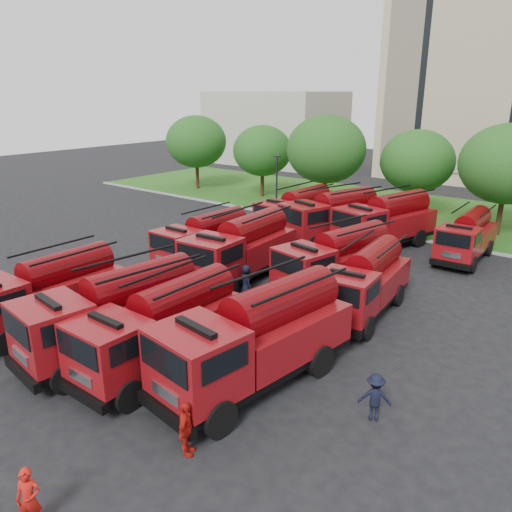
{
  "coord_description": "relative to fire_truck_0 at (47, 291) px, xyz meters",
  "views": [
    {
      "loc": [
        14.05,
        -15.7,
        10.03
      ],
      "look_at": [
        -1.44,
        3.74,
        1.8
      ],
      "focal_mm": 35.0,
      "sensor_mm": 36.0,
      "label": 1
    }
  ],
  "objects": [
    {
      "name": "fire_truck_1",
      "position": [
        4.51,
        0.33,
        0.13
      ],
      "size": [
        3.49,
        7.86,
        3.47
      ],
      "rotation": [
        0.0,
        0.0,
        -0.12
      ],
      "color": "black",
      "rests_on": "ground"
    },
    {
      "name": "firefighter_4",
      "position": [
        4.8,
        8.02,
        -1.61
      ],
      "size": [
        0.98,
        0.87,
        1.68
      ],
      "primitive_type": "imported",
      "rotation": [
        0.0,
        0.0,
        2.63
      ],
      "color": "black",
      "rests_on": "ground"
    },
    {
      "name": "tree_4",
      "position": [
        11.94,
        27.97,
        3.61
      ],
      "size": [
        6.55,
        6.55,
        8.01
      ],
      "color": "#382314",
      "rests_on": "ground"
    },
    {
      "name": "fire_truck_5",
      "position": [
        3.04,
        9.72,
        0.17
      ],
      "size": [
        3.33,
        7.98,
        3.55
      ],
      "rotation": [
        0.0,
        0.0,
        0.08
      ],
      "color": "black",
      "rests_on": "ground"
    },
    {
      "name": "curb",
      "position": [
        5.94,
        23.37,
        -1.54
      ],
      "size": [
        70.0,
        0.3,
        0.14
      ],
      "primitive_type": "cube",
      "color": "gray",
      "rests_on": "ground"
    },
    {
      "name": "fire_truck_6",
      "position": [
        8.01,
        11.53,
        0.07
      ],
      "size": [
        3.95,
        7.67,
        3.33
      ],
      "rotation": [
        0.0,
        0.0,
        -0.21
      ],
      "color": "black",
      "rests_on": "ground"
    },
    {
      "name": "tree_1",
      "position": [
        -10.06,
        28.47,
        2.94
      ],
      "size": [
        5.71,
        5.71,
        6.98
      ],
      "color": "#382314",
      "rests_on": "ground"
    },
    {
      "name": "tree_3",
      "position": [
        4.94,
        29.47,
        3.07
      ],
      "size": [
        5.88,
        5.88,
        7.19
      ],
      "color": "#382314",
      "rests_on": "ground"
    },
    {
      "name": "fire_truck_2",
      "position": [
        6.78,
        0.76,
        0.05
      ],
      "size": [
        2.74,
        7.28,
        3.3
      ],
      "rotation": [
        0.0,
        0.0,
        0.01
      ],
      "color": "black",
      "rests_on": "ground"
    },
    {
      "name": "tree_2",
      "position": [
        -2.06,
        26.97,
        3.74
      ],
      "size": [
        6.72,
        6.72,
        8.22
      ],
      "color": "#382314",
      "rests_on": "ground"
    },
    {
      "name": "firefighter_5",
      "position": [
        10.16,
        11.4,
        -1.61
      ],
      "size": [
        1.71,
        0.93,
        1.76
      ],
      "primitive_type": "imported",
      "rotation": [
        0.0,
        0.0,
        3.28
      ],
      "color": "black",
      "rests_on": "ground"
    },
    {
      "name": "fire_truck_11",
      "position": [
        11.72,
        21.12,
        -0.12
      ],
      "size": [
        2.59,
        6.59,
        2.96
      ],
      "rotation": [
        0.0,
        0.0,
        0.04
      ],
      "color": "black",
      "rests_on": "ground"
    },
    {
      "name": "lawn",
      "position": [
        5.94,
        31.47,
        -1.55
      ],
      "size": [
        70.0,
        16.0,
        0.12
      ],
      "primitive_type": "cube",
      "color": "#1C4A13",
      "rests_on": "ground"
    },
    {
      "name": "fire_truck_9",
      "position": [
        3.26,
        19.24,
        0.19
      ],
      "size": [
        4.7,
        8.27,
        3.57
      ],
      "rotation": [
        0.0,
        0.0,
        -0.27
      ],
      "color": "black",
      "rests_on": "ground"
    },
    {
      "name": "lamp_post_0",
      "position": [
        -4.06,
        22.67,
        1.29
      ],
      "size": [
        0.6,
        0.25,
        5.11
      ],
      "color": "black",
      "rests_on": "ground"
    },
    {
      "name": "side_building",
      "position": [
        -24.06,
        49.47,
        3.39
      ],
      "size": [
        18.0,
        12.0,
        10.0
      ],
      "primitive_type": "cube",
      "color": "#AEAB9B",
      "rests_on": "ground"
    },
    {
      "name": "fire_truck_4",
      "position": [
        -0.28,
        10.31,
        -0.04
      ],
      "size": [
        2.54,
        6.86,
        3.12
      ],
      "rotation": [
        0.0,
        0.0,
        -0.0
      ],
      "color": "black",
      "rests_on": "ground"
    },
    {
      "name": "tree_0",
      "position": [
        -18.06,
        27.47,
        3.41
      ],
      "size": [
        6.3,
        6.3,
        7.7
      ],
      "color": "#382314",
      "rests_on": "ground"
    },
    {
      "name": "fire_truck_3",
      "position": [
        10.23,
        2.07,
        0.21
      ],
      "size": [
        3.67,
        8.22,
        3.62
      ],
      "rotation": [
        0.0,
        0.0,
        -0.12
      ],
      "color": "black",
      "rests_on": "ground"
    },
    {
      "name": "fire_truck_8",
      "position": [
        0.32,
        19.23,
        0.06
      ],
      "size": [
        2.81,
        7.36,
        3.32
      ],
      "rotation": [
        0.0,
        0.0,
        -0.02
      ],
      "color": "black",
      "rests_on": "ground"
    },
    {
      "name": "fire_truck_0",
      "position": [
        0.0,
        0.0,
        0.0
      ],
      "size": [
        2.71,
        7.08,
        3.2
      ],
      "rotation": [
        0.0,
        0.0,
        0.02
      ],
      "color": "black",
      "rests_on": "ground"
    },
    {
      "name": "ground",
      "position": [
        5.94,
        5.47,
        -1.61
      ],
      "size": [
        140.0,
        140.0,
        0.0
      ],
      "primitive_type": "plane",
      "color": "black",
      "rests_on": "ground"
    },
    {
      "name": "fire_truck_10",
      "position": [
        6.72,
        20.26,
        0.21
      ],
      "size": [
        4.57,
        8.34,
        3.61
      ],
      "rotation": [
        0.0,
        0.0,
        -0.25
      ],
      "color": "black",
      "rests_on": "ground"
    },
    {
      "name": "firefighter_2",
      "position": [
        10.97,
        -2.12,
        -1.61
      ],
      "size": [
        0.98,
        1.15,
        1.71
      ],
      "primitive_type": "imported",
      "rotation": [
        0.0,
        0.0,
        2.07
      ],
      "color": "#B2140D",
      "rests_on": "ground"
    },
    {
      "name": "firefighter_1",
      "position": [
        4.13,
        -2.54,
        -1.61
      ],
      "size": [
        0.87,
        0.51,
        1.72
      ],
      "primitive_type": "imported",
      "rotation": [
        0.0,
        0.0,
        -0.07
      ],
      "color": "#B2140D",
      "rests_on": "ground"
    },
    {
      "name": "fire_truck_7",
      "position": [
        10.44,
        9.92,
        -0.03
      ],
      "size": [
        3.12,
        7.11,
        3.14
      ],
      "rotation": [
        0.0,
        0.0,
        0.11
      ],
      "color": "black",
      "rests_on": "ground"
    },
    {
      "name": "firefighter_3",
      "position": [
        14.47,
        2.75,
        -1.61
      ],
      "size": [
        1.18,
        0.97,
        1.62
      ],
      "primitive_type": "imported",
      "rotation": [
        0.0,
        0.0,
        3.63
      ],
      "color": "black",
      "rests_on": "ground"
    }
  ]
}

